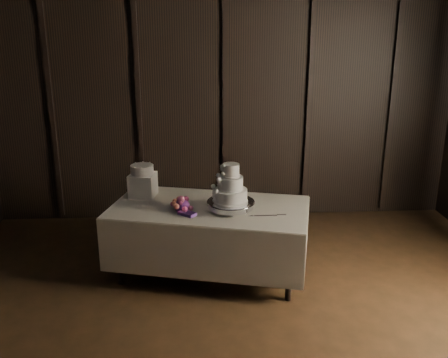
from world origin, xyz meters
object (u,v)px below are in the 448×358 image
wedding_cake (228,188)px  bouquet (182,205)px  box_pedestal (143,185)px  small_cake (142,170)px  cake_stand (231,206)px  display_table (210,237)px

wedding_cake → bouquet: 0.49m
wedding_cake → bouquet: (-0.46, 0.03, -0.18)m
bouquet → box_pedestal: bearing=132.7°
bouquet → small_cake: bearing=132.7°
cake_stand → display_table: bearing=151.0°
wedding_cake → bouquet: wedding_cake is taller
display_table → bouquet: (-0.27, -0.10, 0.40)m
small_cake → box_pedestal: bearing=0.0°
cake_stand → wedding_cake: bearing=-150.3°
cake_stand → bouquet: bearing=178.4°
box_pedestal → small_cake: size_ratio=1.08×
wedding_cake → small_cake: size_ratio=1.61×
small_cake → display_table: bearing=-27.1°
cake_stand → box_pedestal: 1.03m
cake_stand → bouquet: (-0.48, 0.01, 0.01)m
bouquet → wedding_cake: bearing=-3.8°
cake_stand → small_cake: (-0.91, 0.47, 0.25)m
display_table → wedding_cake: size_ratio=5.61×
display_table → box_pedestal: 0.91m
display_table → wedding_cake: wedding_cake is taller
cake_stand → box_pedestal: size_ratio=1.86×
box_pedestal → small_cake: 0.17m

